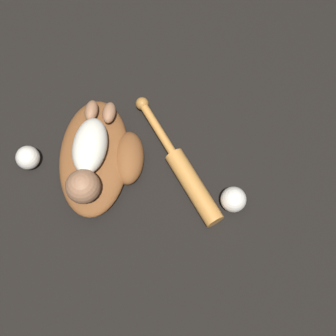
{
  "coord_description": "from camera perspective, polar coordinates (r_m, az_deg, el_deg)",
  "views": [
    {
      "loc": [
        0.49,
        0.3,
        1.34
      ],
      "look_at": [
        0.01,
        0.23,
        0.07
      ],
      "focal_mm": 50.0,
      "sensor_mm": 36.0,
      "label": 1
    }
  ],
  "objects": [
    {
      "name": "ground_plane",
      "position": [
        1.46,
        -8.76,
        0.76
      ],
      "size": [
        6.0,
        6.0,
        0.0
      ],
      "primitive_type": "plane",
      "color": "black"
    },
    {
      "name": "baseball_glove",
      "position": [
        1.42,
        -8.15,
        1.27
      ],
      "size": [
        0.4,
        0.29,
        0.08
      ],
      "color": "brown",
      "rests_on": "ground"
    },
    {
      "name": "baby_figure",
      "position": [
        1.34,
        -9.57,
        1.29
      ],
      "size": [
        0.33,
        0.1,
        0.1
      ],
      "color": "silver",
      "rests_on": "baseball_glove"
    },
    {
      "name": "baseball_bat",
      "position": [
        1.4,
        2.1,
        -0.61
      ],
      "size": [
        0.39,
        0.32,
        0.06
      ],
      "color": "#C6843D",
      "rests_on": "ground"
    },
    {
      "name": "baseball",
      "position": [
        1.38,
        7.98,
        -3.82
      ],
      "size": [
        0.08,
        0.08,
        0.08
      ],
      "color": "silver",
      "rests_on": "ground"
    },
    {
      "name": "baseball_spare",
      "position": [
        1.47,
        -16.71,
        1.22
      ],
      "size": [
        0.07,
        0.07,
        0.07
      ],
      "color": "silver",
      "rests_on": "ground"
    }
  ]
}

